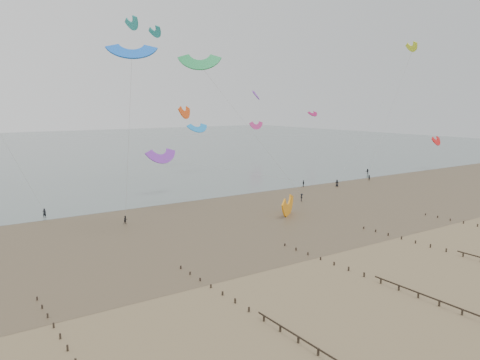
% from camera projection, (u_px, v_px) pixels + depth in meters
% --- Properties ---
extents(ground, '(500.00, 500.00, 0.00)m').
position_uv_depth(ground, '(320.00, 274.00, 60.45)').
color(ground, brown).
rests_on(ground, ground).
extents(sea_and_shore, '(500.00, 665.00, 0.03)m').
position_uv_depth(sea_and_shore, '(173.00, 223.00, 86.26)').
color(sea_and_shore, '#475654').
rests_on(sea_and_shore, ground).
extents(kitesurfer_lead, '(0.72, 0.50, 1.87)m').
position_uv_depth(kitesurfer_lead, '(44.00, 213.00, 90.23)').
color(kitesurfer_lead, black).
rests_on(kitesurfer_lead, ground).
extents(kitesurfers, '(146.68, 20.64, 1.84)m').
position_uv_depth(kitesurfers, '(296.00, 189.00, 116.77)').
color(kitesurfers, black).
rests_on(kitesurfers, ground).
extents(grounded_kite, '(9.54, 9.20, 4.14)m').
position_uv_depth(grounded_kite, '(288.00, 215.00, 92.66)').
color(grounded_kite, orange).
rests_on(grounded_kite, ground).
extents(kites_airborne, '(243.68, 128.49, 43.68)m').
position_uv_depth(kites_airborne, '(52.00, 105.00, 123.37)').
color(kites_airborne, red).
rests_on(kites_airborne, ground).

